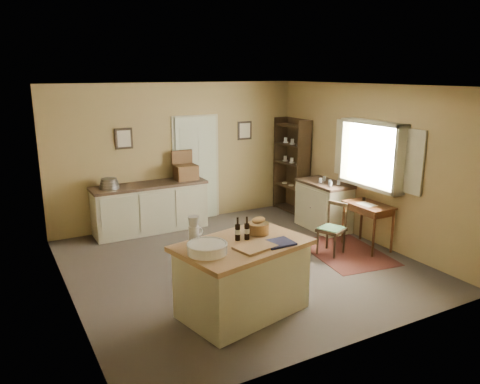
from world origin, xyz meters
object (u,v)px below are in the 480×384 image
object	(u,v)px
desk_chair	(331,230)
shelving_unit	(293,166)
sideboard	(151,206)
right_cabinet	(324,205)
work_island	(242,276)
writing_desk	(368,210)

from	to	relation	value
desk_chair	shelving_unit	distance (m)	2.54
sideboard	right_cabinet	xyz separation A→B (m)	(2.90, -1.44, -0.02)
work_island	writing_desk	xyz separation A→B (m)	(2.90, 0.91, 0.18)
work_island	shelving_unit	world-z (taller)	shelving_unit
sideboard	shelving_unit	distance (m)	3.10
sideboard	shelving_unit	xyz separation A→B (m)	(3.05, -0.20, 0.50)
right_cabinet	shelving_unit	xyz separation A→B (m)	(0.15, 1.24, 0.52)
work_island	writing_desk	bearing A→B (deg)	5.03
right_cabinet	shelving_unit	distance (m)	1.35
work_island	sideboard	xyz separation A→B (m)	(0.00, 3.50, -0.00)
work_island	shelving_unit	distance (m)	4.52
desk_chair	right_cabinet	distance (m)	1.29
writing_desk	desk_chair	size ratio (longest dim) A/B	0.99
work_island	desk_chair	distance (m)	2.41
right_cabinet	shelving_unit	bearing A→B (deg)	82.99
shelving_unit	sideboard	bearing A→B (deg)	176.25
work_island	shelving_unit	size ratio (longest dim) A/B	0.88
writing_desk	desk_chair	bearing A→B (deg)	174.02
writing_desk	right_cabinet	bearing A→B (deg)	90.01
work_island	desk_chair	bearing A→B (deg)	11.72
sideboard	shelving_unit	bearing A→B (deg)	-3.75
desk_chair	work_island	bearing A→B (deg)	-177.58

